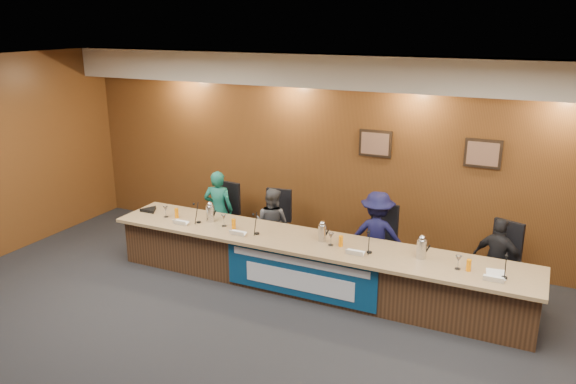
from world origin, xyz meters
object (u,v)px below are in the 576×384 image
panelist_a (219,210)px  office_chair_d (498,266)px  carafe_mid (322,233)px  carafe_right (421,249)px  panelist_d (498,261)px  office_chair_b (275,228)px  panelist_c (377,236)px  carafe_left (210,214)px  speakerphone (150,210)px  panelist_b (272,224)px  office_chair_a (222,219)px  dais_body (311,266)px  office_chair_c (378,246)px  banner (299,275)px

panelist_a → office_chair_d: size_ratio=2.79×
carafe_mid → carafe_right: (1.37, -0.00, 0.01)m
panelist_d → office_chair_b: 3.40m
panelist_c → carafe_mid: 0.93m
carafe_left → carafe_right: (3.21, -0.01, 0.00)m
panelist_d → speakerphone: size_ratio=3.73×
office_chair_d → panelist_b: bearing=-157.8°
panelist_c → office_chair_b: panelist_c is taller
panelist_c → panelist_d: (1.68, 0.00, -0.07)m
panelist_d → carafe_right: bearing=56.4°
panelist_a → carafe_right: size_ratio=5.39×
office_chair_a → office_chair_b: (0.99, 0.00, 0.00)m
panelist_d → panelist_b: bearing=17.8°
panelist_a → speakerphone: (-0.83, -0.73, 0.11)m
dais_body → carafe_right: size_ratio=24.15×
office_chair_c → speakerphone: bearing=-161.0°
office_chair_c → carafe_right: (0.80, -0.81, 0.39)m
office_chair_c → carafe_mid: size_ratio=2.08×
dais_body → office_chair_a: 2.14m
dais_body → panelist_c: panelist_c is taller
panelist_b → banner: bearing=133.6°
panelist_d → carafe_mid: size_ratio=5.18×
dais_body → banner: banner is taller
office_chair_d → carafe_left: (-4.10, -0.79, 0.39)m
panelist_b → carafe_mid: panelist_b is taller
dais_body → panelist_d: size_ratio=5.02×
panelist_b → office_chair_c: 1.72m
dais_body → speakerphone: speakerphone is taller
panelist_d → panelist_a: bearing=17.8°
office_chair_d → panelist_c: bearing=-156.1°
panelist_c → carafe_mid: size_ratio=5.81×
carafe_left → speakerphone: 1.13m
banner → panelist_d: (2.42, 1.13, 0.22)m
banner → speakerphone: 2.87m
panelist_c → office_chair_d: bearing=174.5°
office_chair_b → speakerphone: 2.03m
office_chair_b → carafe_mid: carafe_mid is taller
panelist_a → office_chair_c: bearing=167.3°
banner → panelist_a: (-1.98, 1.13, 0.29)m
carafe_left → carafe_mid: (1.84, -0.01, -0.01)m
office_chair_a → carafe_mid: bearing=-14.5°
office_chair_c → speakerphone: (-3.54, -0.83, 0.30)m
panelist_c → office_chair_d: size_ratio=2.79×
panelist_b → speakerphone: panelist_b is taller
speakerphone → office_chair_b: bearing=24.4°
panelist_b → carafe_left: 1.02m
panelist_a → office_chair_c: (2.71, 0.10, -0.19)m
carafe_mid → office_chair_a: bearing=159.4°
panelist_a → carafe_right: (3.51, -0.71, 0.20)m
office_chair_b → office_chair_c: (1.72, 0.00, 0.00)m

